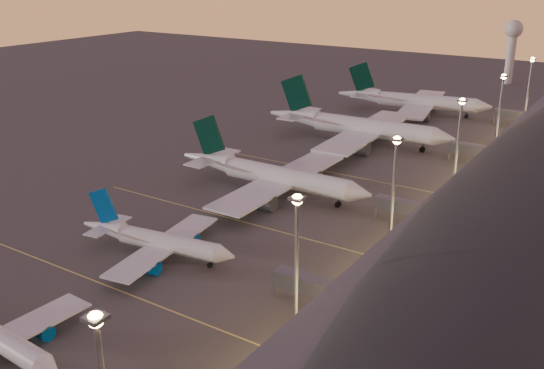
{
  "coord_description": "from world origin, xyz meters",
  "views": [
    {
      "loc": [
        80.11,
        -74.71,
        58.95
      ],
      "look_at": [
        2.0,
        45.0,
        7.0
      ],
      "focal_mm": 40.0,
      "sensor_mm": 36.0,
      "label": 1
    }
  ],
  "objects_px": {
    "airliner_wide_near": "(270,175)",
    "airliner_wide_far": "(413,101)",
    "airliner_wide_mid": "(357,126)",
    "radar_tower": "(512,41)",
    "airliner_narrow_north": "(156,241)"
  },
  "relations": [
    {
      "from": "airliner_wide_mid",
      "to": "radar_tower",
      "type": "xyz_separation_m",
      "value": [
        17.66,
        145.92,
        16.18
      ]
    },
    {
      "from": "airliner_narrow_north",
      "to": "radar_tower",
      "type": "distance_m",
      "value": 251.1
    },
    {
      "from": "airliner_wide_mid",
      "to": "radar_tower",
      "type": "height_order",
      "value": "radar_tower"
    },
    {
      "from": "airliner_wide_near",
      "to": "airliner_wide_mid",
      "type": "xyz_separation_m",
      "value": [
        -2.04,
        58.2,
        0.75
      ]
    },
    {
      "from": "airliner_wide_far",
      "to": "radar_tower",
      "type": "bearing_deg",
      "value": 69.72
    },
    {
      "from": "airliner_narrow_north",
      "to": "airliner_wide_mid",
      "type": "height_order",
      "value": "airliner_wide_mid"
    },
    {
      "from": "airliner_wide_far",
      "to": "airliner_narrow_north",
      "type": "bearing_deg",
      "value": -98.9
    },
    {
      "from": "airliner_wide_near",
      "to": "radar_tower",
      "type": "height_order",
      "value": "radar_tower"
    },
    {
      "from": "airliner_wide_mid",
      "to": "radar_tower",
      "type": "distance_m",
      "value": 147.87
    },
    {
      "from": "airliner_narrow_north",
      "to": "airliner_wide_mid",
      "type": "xyz_separation_m",
      "value": [
        -2.82,
        104.07,
        2.17
      ]
    },
    {
      "from": "airliner_narrow_north",
      "to": "radar_tower",
      "type": "relative_size",
      "value": 1.18
    },
    {
      "from": "airliner_wide_near",
      "to": "airliner_wide_far",
      "type": "xyz_separation_m",
      "value": [
        -1.61,
        111.18,
        0.33
      ]
    },
    {
      "from": "airliner_wide_near",
      "to": "airliner_narrow_north",
      "type": "bearing_deg",
      "value": -89.6
    },
    {
      "from": "airliner_narrow_north",
      "to": "airliner_wide_far",
      "type": "bearing_deg",
      "value": 82.27
    },
    {
      "from": "airliner_wide_near",
      "to": "airliner_wide_far",
      "type": "height_order",
      "value": "airliner_wide_far"
    }
  ]
}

